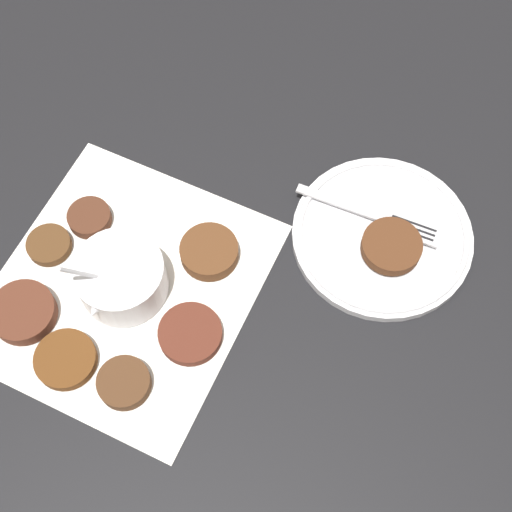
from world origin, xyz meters
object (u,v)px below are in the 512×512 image
object	(u,v)px
sauce_bowl	(122,279)
fritter_on_plate	(391,246)
serving_plate	(382,235)
fork	(384,219)

from	to	relation	value
sauce_bowl	fritter_on_plate	distance (m)	0.34
serving_plate	fork	size ratio (longest dim) A/B	1.19
sauce_bowl	serving_plate	xyz separation A→B (m)	(-0.20, 0.27, -0.02)
fritter_on_plate	sauce_bowl	bearing A→B (deg)	-56.90
sauce_bowl	fork	size ratio (longest dim) A/B	0.61
fork	serving_plate	bearing A→B (deg)	20.80
fork	sauce_bowl	bearing A→B (deg)	-49.65
serving_plate	fork	world-z (taller)	fork
sauce_bowl	serving_plate	world-z (taller)	sauce_bowl
sauce_bowl	fritter_on_plate	xyz separation A→B (m)	(-0.18, 0.28, -0.00)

